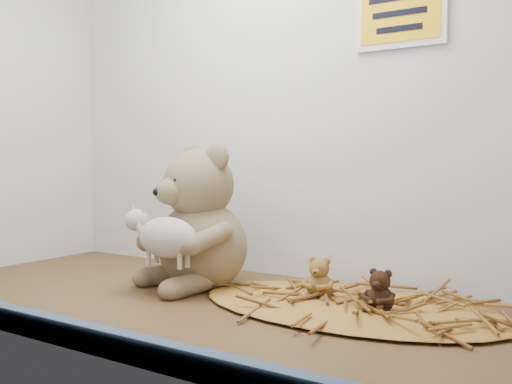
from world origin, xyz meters
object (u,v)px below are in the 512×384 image
Objects in this scene: main_teddy at (202,215)px; toy_lamb at (168,238)px; mini_teddy_brown at (380,289)px; mini_teddy_tan at (319,276)px.

toy_lamb is (0.00, -10.62, -3.37)cm from main_teddy.
toy_lamb is 40.93cm from mini_teddy_brown.
main_teddy reaches higher than mini_teddy_tan.
mini_teddy_brown is at bearing -21.43° from mini_teddy_tan.
toy_lamb is 29.78cm from mini_teddy_tan.
main_teddy is 3.90× the size of mini_teddy_tan.
main_teddy reaches higher than mini_teddy_brown.
main_teddy is at bearing 175.41° from mini_teddy_tan.
toy_lamb is at bearing -166.99° from mini_teddy_brown.
mini_teddy_tan is (26.45, 12.04, -6.54)cm from toy_lamb.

